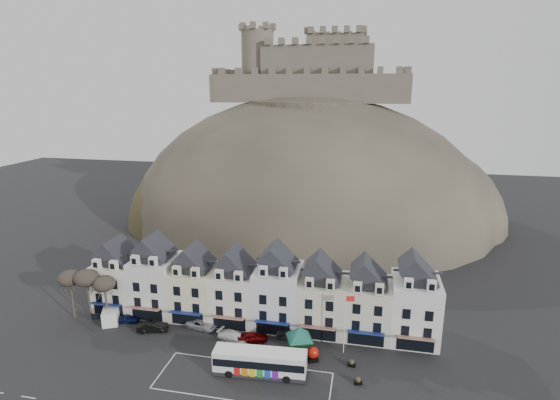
{
  "coord_description": "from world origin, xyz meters",
  "views": [
    {
      "loc": [
        16.22,
        -44.53,
        36.35
      ],
      "look_at": [
        1.98,
        24.0,
        17.87
      ],
      "focal_mm": 28.0,
      "sensor_mm": 36.0,
      "label": 1
    }
  ],
  "objects_px": {
    "flagpole": "(345,320)",
    "car_white": "(234,337)",
    "bus": "(260,361)",
    "white_van": "(112,313)",
    "car_black": "(153,327)",
    "car_navy": "(127,319)",
    "red_buoy": "(313,354)",
    "car_maroon": "(252,337)",
    "bus_shelter": "(299,333)",
    "car_silver": "(202,324)",
    "car_charcoal": "(290,334)"
  },
  "relations": [
    {
      "from": "red_buoy",
      "to": "car_navy",
      "type": "xyz_separation_m",
      "value": [
        -30.0,
        3.86,
        -0.41
      ]
    },
    {
      "from": "bus",
      "to": "red_buoy",
      "type": "height_order",
      "value": "bus"
    },
    {
      "from": "car_white",
      "to": "car_silver",
      "type": "bearing_deg",
      "value": 83.73
    },
    {
      "from": "car_silver",
      "to": "car_maroon",
      "type": "height_order",
      "value": "car_maroon"
    },
    {
      "from": "flagpole",
      "to": "car_white",
      "type": "height_order",
      "value": "flagpole"
    },
    {
      "from": "car_black",
      "to": "car_white",
      "type": "relative_size",
      "value": 0.94
    },
    {
      "from": "flagpole",
      "to": "car_navy",
      "type": "relative_size",
      "value": 2.49
    },
    {
      "from": "bus_shelter",
      "to": "white_van",
      "type": "bearing_deg",
      "value": 153.08
    },
    {
      "from": "white_van",
      "to": "car_black",
      "type": "distance_m",
      "value": 8.21
    },
    {
      "from": "red_buoy",
      "to": "car_charcoal",
      "type": "height_order",
      "value": "red_buoy"
    },
    {
      "from": "white_van",
      "to": "car_navy",
      "type": "height_order",
      "value": "white_van"
    },
    {
      "from": "car_silver",
      "to": "red_buoy",
      "type": "bearing_deg",
      "value": -93.27
    },
    {
      "from": "white_van",
      "to": "car_black",
      "type": "xyz_separation_m",
      "value": [
        8.0,
        -1.79,
        -0.43
      ]
    },
    {
      "from": "red_buoy",
      "to": "car_maroon",
      "type": "distance_m",
      "value": 9.56
    },
    {
      "from": "flagpole",
      "to": "white_van",
      "type": "relative_size",
      "value": 1.58
    },
    {
      "from": "white_van",
      "to": "car_white",
      "type": "relative_size",
      "value": 1.15
    },
    {
      "from": "car_maroon",
      "to": "car_silver",
      "type": "bearing_deg",
      "value": 54.28
    },
    {
      "from": "car_navy",
      "to": "car_silver",
      "type": "bearing_deg",
      "value": -98.59
    },
    {
      "from": "car_white",
      "to": "red_buoy",
      "type": "bearing_deg",
      "value": -85.42
    },
    {
      "from": "car_black",
      "to": "car_silver",
      "type": "distance_m",
      "value": 7.33
    },
    {
      "from": "bus_shelter",
      "to": "car_silver",
      "type": "bearing_deg",
      "value": 146.01
    },
    {
      "from": "flagpole",
      "to": "car_charcoal",
      "type": "bearing_deg",
      "value": 165.41
    },
    {
      "from": "car_silver",
      "to": "bus",
      "type": "bearing_deg",
      "value": -116.31
    },
    {
      "from": "car_black",
      "to": "car_charcoal",
      "type": "bearing_deg",
      "value": -99.15
    },
    {
      "from": "red_buoy",
      "to": "car_navy",
      "type": "relative_size",
      "value": 0.56
    },
    {
      "from": "red_buoy",
      "to": "car_white",
      "type": "distance_m",
      "value": 12.16
    },
    {
      "from": "car_charcoal",
      "to": "white_van",
      "type": "bearing_deg",
      "value": 75.74
    },
    {
      "from": "car_maroon",
      "to": "car_charcoal",
      "type": "relative_size",
      "value": 1.11
    },
    {
      "from": "bus_shelter",
      "to": "bus",
      "type": "bearing_deg",
      "value": -150.24
    },
    {
      "from": "car_silver",
      "to": "flagpole",
      "type": "bearing_deg",
      "value": -83.91
    },
    {
      "from": "white_van",
      "to": "car_charcoal",
      "type": "xyz_separation_m",
      "value": [
        28.8,
        0.71,
        -0.53
      ]
    },
    {
      "from": "red_buoy",
      "to": "car_silver",
      "type": "xyz_separation_m",
      "value": [
        -17.86,
        4.59,
        -0.35
      ]
    },
    {
      "from": "car_silver",
      "to": "car_charcoal",
      "type": "xyz_separation_m",
      "value": [
        13.86,
        0.17,
        -0.02
      ]
    },
    {
      "from": "car_silver",
      "to": "car_white",
      "type": "height_order",
      "value": "car_white"
    },
    {
      "from": "car_navy",
      "to": "car_charcoal",
      "type": "xyz_separation_m",
      "value": [
        26.0,
        0.89,
        0.05
      ]
    },
    {
      "from": "white_van",
      "to": "flagpole",
      "type": "bearing_deg",
      "value": -26.3
    },
    {
      "from": "bus",
      "to": "car_charcoal",
      "type": "xyz_separation_m",
      "value": [
        2.29,
        9.03,
        -1.21
      ]
    },
    {
      "from": "car_silver",
      "to": "car_charcoal",
      "type": "distance_m",
      "value": 13.86
    },
    {
      "from": "car_maroon",
      "to": "car_white",
      "type": "bearing_deg",
      "value": 74.01
    },
    {
      "from": "bus",
      "to": "car_black",
      "type": "relative_size",
      "value": 2.63
    },
    {
      "from": "red_buoy",
      "to": "white_van",
      "type": "relative_size",
      "value": 0.35
    },
    {
      "from": "bus",
      "to": "car_navy",
      "type": "distance_m",
      "value": 25.1
    },
    {
      "from": "white_van",
      "to": "car_navy",
      "type": "xyz_separation_m",
      "value": [
        2.8,
        -0.18,
        -0.58
      ]
    },
    {
      "from": "red_buoy",
      "to": "flagpole",
      "type": "relative_size",
      "value": 0.22
    },
    {
      "from": "bus",
      "to": "white_van",
      "type": "relative_size",
      "value": 2.15
    },
    {
      "from": "car_navy",
      "to": "car_black",
      "type": "relative_size",
      "value": 0.78
    },
    {
      "from": "red_buoy",
      "to": "car_silver",
      "type": "relative_size",
      "value": 0.42
    },
    {
      "from": "bus",
      "to": "car_black",
      "type": "height_order",
      "value": "bus"
    },
    {
      "from": "red_buoy",
      "to": "white_van",
      "type": "distance_m",
      "value": 33.05
    },
    {
      "from": "bus",
      "to": "flagpole",
      "type": "height_order",
      "value": "flagpole"
    }
  ]
}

